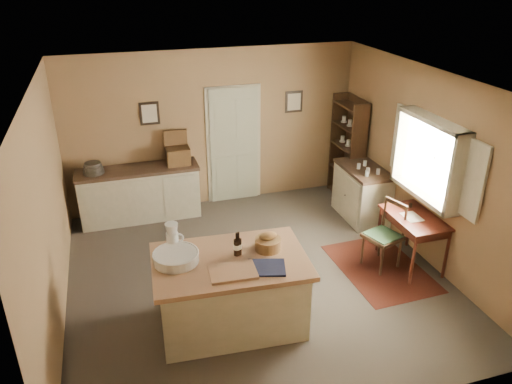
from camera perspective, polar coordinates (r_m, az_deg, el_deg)
ground at (r=7.03m, az=-0.04°, el=-9.52°), size 5.00×5.00×0.00m
wall_back at (r=8.62m, az=-4.89°, el=7.18°), size 5.00×0.10×2.70m
wall_front at (r=4.36m, az=9.73°, el=-12.73°), size 5.00×0.10×2.70m
wall_left at (r=6.19m, az=-22.80°, el=-2.32°), size 0.10×5.00×2.70m
wall_right at (r=7.42m, az=18.79°, el=2.83°), size 0.10×5.00×2.70m
ceiling at (r=5.92m, az=-0.05°, el=12.47°), size 5.00×5.00×0.00m
door at (r=8.77m, az=-2.54°, el=5.51°), size 0.97×0.06×2.11m
framed_prints at (r=8.54m, az=-3.62°, el=9.63°), size 2.82×0.02×0.38m
window at (r=7.16m, az=19.39°, el=3.66°), size 0.25×1.99×1.12m
work_island at (r=5.96m, az=-3.00°, el=-11.12°), size 1.83×1.26×1.20m
sideboard at (r=8.51m, az=-13.09°, el=0.03°), size 1.97×0.56×1.18m
rug at (r=7.39m, az=13.99°, el=-8.42°), size 1.15×1.63×0.01m
writing_desk at (r=7.28m, az=17.60°, el=-3.32°), size 0.60×0.98×0.82m
desk_chair at (r=7.21m, az=14.28°, el=-4.96°), size 0.56×0.56×0.95m
right_cabinet at (r=8.50m, az=12.00°, el=-0.06°), size 0.60×1.08×0.99m
shelving_unit at (r=9.06m, az=10.66°, el=4.85°), size 0.31×0.83×1.84m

